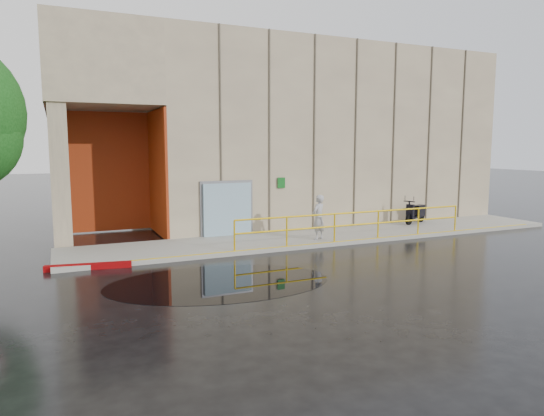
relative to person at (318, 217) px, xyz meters
The scene contains 8 objects.
ground 4.87m from the person, 128.47° to the right, with size 120.00×120.00×0.00m, color black.
sidewalk 1.56m from the person, 36.48° to the left, with size 20.00×3.00×0.15m, color gray.
building 8.21m from the person, 73.63° to the left, with size 20.00×10.17×8.00m.
guardrail 1.44m from the person, 24.78° to the right, with size 9.56×0.06×1.03m.
person is the anchor object (origin of this frame).
scooter 6.02m from the person, 14.84° to the left, with size 1.67×1.11×1.26m.
red_curb 8.05m from the person, behind, with size 2.40×0.18×0.18m, color #7E0305.
puddle 6.13m from the person, 144.75° to the right, with size 5.87×3.61×0.01m, color black.
Camera 1 is at (-5.73, -11.56, 3.53)m, focal length 32.00 mm.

